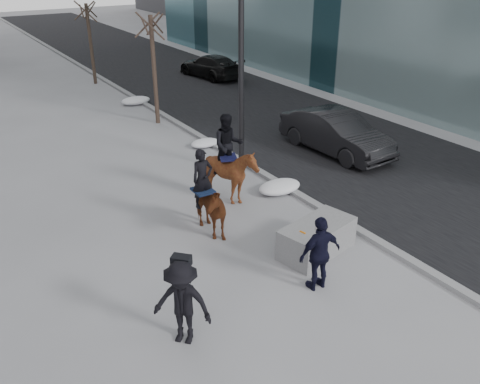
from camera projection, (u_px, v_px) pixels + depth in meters
ground at (267, 268)px, 11.98m from camera, size 120.00×120.00×0.00m
road at (266, 115)px, 22.96m from camera, size 8.00×90.00×0.01m
curb at (187, 129)px, 21.00m from camera, size 0.25×90.00×0.12m
planter at (317, 238)px, 12.43m from camera, size 2.14×1.39×0.79m
car_near at (336, 133)px, 18.42m from camera, size 1.81×4.66×1.51m
car_far at (210, 66)px, 29.33m from camera, size 2.39×4.64×1.29m
tree_near at (154, 65)px, 20.83m from camera, size 1.20×1.20×4.92m
tree_far at (90, 40)px, 27.24m from camera, size 1.20×1.20×4.67m
mounted_left at (206, 204)px, 13.10m from camera, size 0.85×1.79×2.29m
mounted_right at (230, 168)px, 14.68m from camera, size 1.90×1.99×2.65m
feeder at (320, 253)px, 10.92m from camera, size 1.06×0.89×1.75m
camera_crew at (182, 303)px, 9.39m from camera, size 1.25×1.27×1.75m
lamppost at (245, 17)px, 14.86m from camera, size 0.25×2.43×9.09m
snow_piles at (194, 136)px, 19.86m from camera, size 1.42×12.51×0.36m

